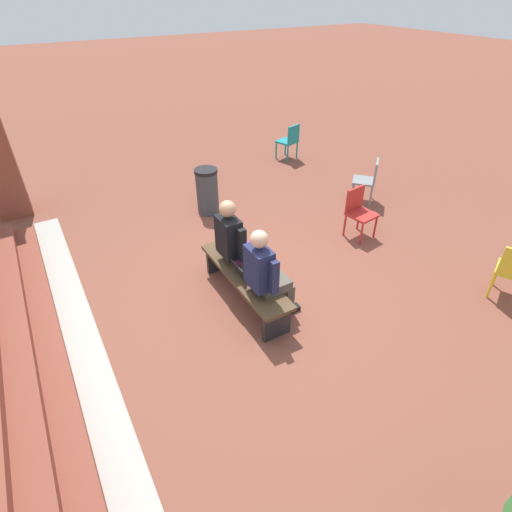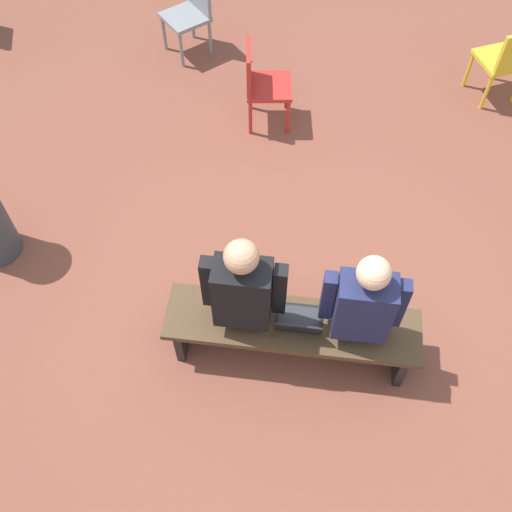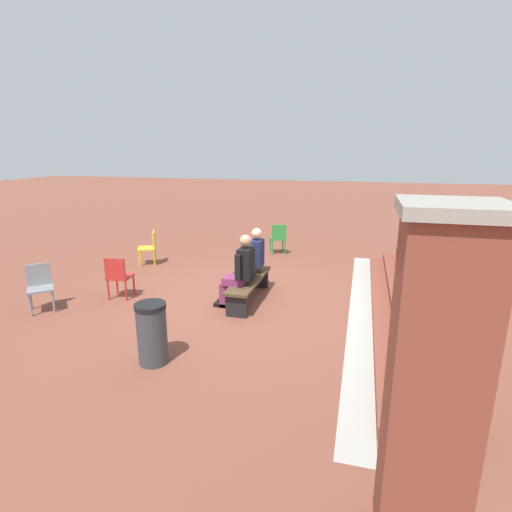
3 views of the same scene
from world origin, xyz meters
name	(u,v)px [view 2 (image 2 of 3)]	position (x,y,z in m)	size (l,w,h in m)	color
ground_plane	(280,331)	(0.00, 0.00, 0.00)	(60.00, 60.00, 0.00)	brown
bench	(292,329)	(-0.09, 0.16, 0.35)	(1.80, 0.44, 0.45)	#4C3823
person_student	(361,302)	(-0.53, 0.09, 0.72)	(0.54, 0.69, 1.35)	#4C473D
person_adult	(245,288)	(0.25, 0.09, 0.73)	(0.56, 0.71, 1.37)	#7F2D5B
laptop	(299,322)	(-0.13, 0.17, 0.50)	(0.32, 0.29, 0.21)	black
plastic_chair_foreground	(191,9)	(1.29, -3.36, 0.48)	(0.59, 0.59, 0.84)	gray
plastic_chair_far_left	(261,81)	(0.43, -2.32, 0.48)	(0.47, 0.47, 0.84)	red
plastic_chair_mid_courtyard	(507,59)	(-1.88, -2.94, 0.48)	(0.56, 0.56, 0.84)	gold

